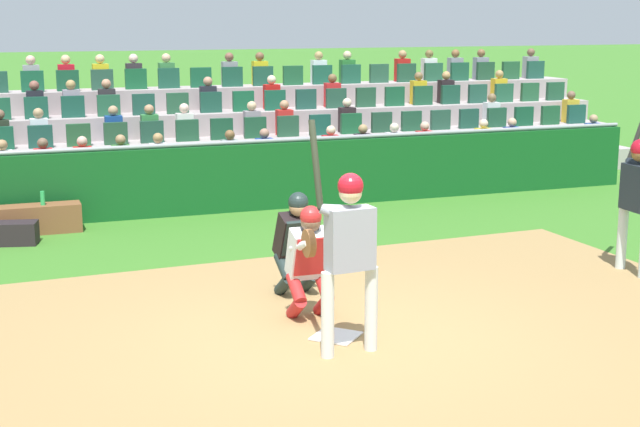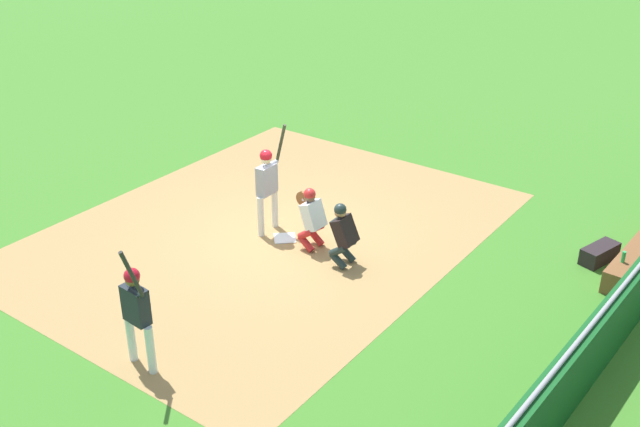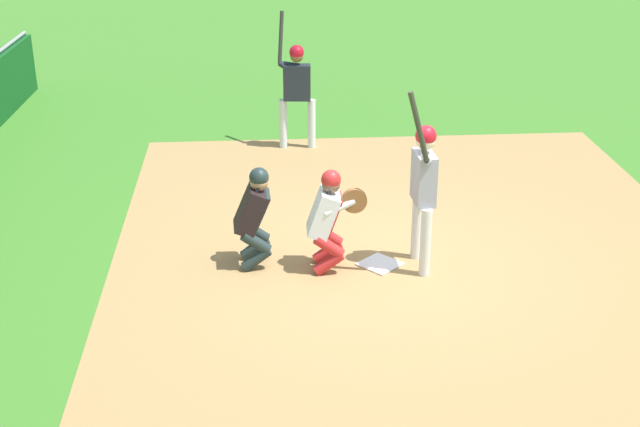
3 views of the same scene
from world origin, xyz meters
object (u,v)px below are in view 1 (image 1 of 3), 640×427
Objects in this scene: equipment_duffel_bag at (8,233)px; batter_at_plate at (349,242)px; catcher_crouching at (309,256)px; water_bottle_on_bench at (43,198)px; home_plate_marker at (336,336)px; home_plate_umpire at (296,239)px; on_deck_batter at (637,190)px.

batter_at_plate is at bearing 131.28° from equipment_duffel_bag.
batter_at_plate is 1.20m from catcher_crouching.
catcher_crouching reaches higher than equipment_duffel_bag.
batter_at_plate reaches higher than water_bottle_on_bench.
catcher_crouching is at bearing 115.28° from water_bottle_on_bench.
home_plate_umpire is at bearing -92.77° from home_plate_marker.
water_bottle_on_bench is (2.57, -5.93, 0.53)m from home_plate_marker.
home_plate_marker is 2.04× the size of water_bottle_on_bench.
batter_at_plate reaches higher than home_plate_umpire.
equipment_duffel_bag is at bearing -29.76° from on_deck_batter.
home_plate_marker is at bearing 133.83° from equipment_duffel_bag.
equipment_duffel_bag is (3.04, -4.71, -0.56)m from catcher_crouching.
catcher_crouching is 0.91m from home_plate_umpire.
catcher_crouching is 0.58× the size of on_deck_batter.
equipment_duffel_bag is (3.06, -5.84, -0.98)m from batter_at_plate.
equipment_duffel_bag is at bearing -59.77° from home_plate_marker.
home_plate_umpire reaches higher than home_plate_marker.
home_plate_marker is at bearing 12.50° from on_deck_batter.
on_deck_batter is (-7.07, 4.93, 0.55)m from water_bottle_on_bench.
water_bottle_on_bench reaches higher than home_plate_marker.
water_bottle_on_bench is 8.64m from on_deck_batter.
on_deck_batter is (-7.62, 4.35, 0.93)m from equipment_duffel_bag.
batter_at_plate is 1.80× the size of home_plate_umpire.
on_deck_batter is at bearing -161.97° from batter_at_plate.
catcher_crouching reaches higher than home_plate_umpire.
water_bottle_on_bench is 0.88m from equipment_duffel_bag.
water_bottle_on_bench is at bearing -64.72° from catcher_crouching.
home_plate_umpire is (-0.07, -1.54, 0.69)m from home_plate_marker.
home_plate_marker is at bearing 96.54° from catcher_crouching.
batter_at_plate reaches higher than on_deck_batter.
catcher_crouching reaches higher than water_bottle_on_bench.
equipment_duffel_bag is (0.55, 0.58, -0.38)m from water_bottle_on_bench.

